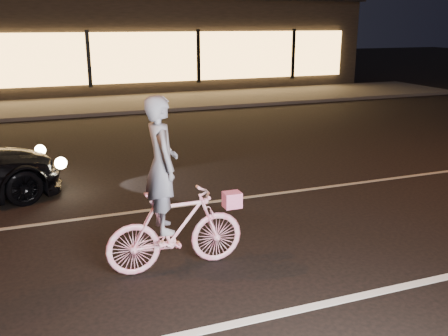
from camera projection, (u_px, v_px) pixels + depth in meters
name	position (u px, v px, depth m)	size (l,w,h in m)	color
ground	(220.00, 256.00, 6.60)	(90.00, 90.00, 0.00)	black
lane_stripe_near	(269.00, 316.00, 5.26)	(60.00, 0.12, 0.01)	silver
lane_stripe_far	(179.00, 206.00, 8.40)	(60.00, 0.10, 0.01)	gray
sidewalk	(97.00, 105.00, 18.26)	(30.00, 4.00, 0.12)	#383533
storefront	(78.00, 41.00, 23.02)	(25.40, 8.42, 4.20)	black
cyclist	(172.00, 211.00, 6.07)	(1.74, 0.60, 2.19)	#FF427C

